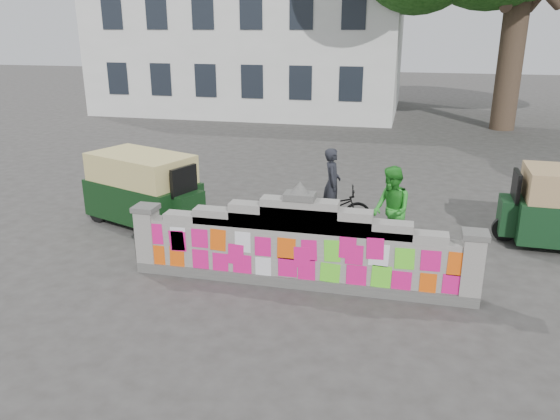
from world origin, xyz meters
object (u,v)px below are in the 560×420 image
at_px(cyclist_rider, 332,193).
at_px(pedestrian, 391,210).
at_px(cyclist_bike, 331,207).
at_px(rickshaw_left, 145,188).

relative_size(cyclist_rider, pedestrian, 0.90).
bearing_deg(pedestrian, cyclist_bike, -155.62).
relative_size(cyclist_rider, rickshaw_left, 0.52).
bearing_deg(pedestrian, rickshaw_left, -118.94).
xyz_separation_m(cyclist_rider, pedestrian, (1.43, -1.23, 0.10)).
height_order(cyclist_rider, rickshaw_left, rickshaw_left).
relative_size(cyclist_bike, pedestrian, 1.01).
bearing_deg(rickshaw_left, pedestrian, 16.72).
bearing_deg(cyclist_rider, cyclist_bike, -0.00).
bearing_deg(rickshaw_left, cyclist_rider, 31.23).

